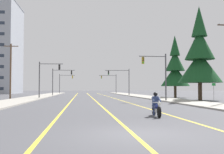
{
  "coord_description": "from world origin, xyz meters",
  "views": [
    {
      "loc": [
        -2.06,
        -10.07,
        1.68
      ],
      "look_at": [
        0.96,
        17.34,
        2.83
      ],
      "focal_mm": 44.27,
      "sensor_mm": 36.0,
      "label": 1
    }
  ],
  "objects_px": {
    "traffic_signal_near_left": "(46,74)",
    "street_sign": "(214,90)",
    "motorcycle_with_rider": "(156,107)",
    "traffic_signal_far_left": "(64,81)",
    "conifer_tree_right_verge_near": "(200,57)",
    "traffic_signal_mid_right": "(122,78)",
    "traffic_signal_far_right": "(111,81)",
    "conifer_tree_right_verge_far": "(175,69)",
    "traffic_signal_mid_left": "(59,78)",
    "traffic_signal_near_right": "(158,70)",
    "utility_pole_left_near": "(11,70)"
  },
  "relations": [
    {
      "from": "conifer_tree_right_verge_near",
      "to": "traffic_signal_near_right",
      "type": "bearing_deg",
      "value": -157.86
    },
    {
      "from": "traffic_signal_near_left",
      "to": "traffic_signal_far_left",
      "type": "relative_size",
      "value": 1.0
    },
    {
      "from": "traffic_signal_far_left",
      "to": "utility_pole_left_near",
      "type": "height_order",
      "value": "utility_pole_left_near"
    },
    {
      "from": "traffic_signal_far_left",
      "to": "conifer_tree_right_verge_near",
      "type": "bearing_deg",
      "value": -66.21
    },
    {
      "from": "street_sign",
      "to": "utility_pole_left_near",
      "type": "bearing_deg",
      "value": 149.25
    },
    {
      "from": "traffic_signal_mid_right",
      "to": "conifer_tree_right_verge_near",
      "type": "xyz_separation_m",
      "value": [
        7.51,
        -25.3,
        2.06
      ]
    },
    {
      "from": "conifer_tree_right_verge_far",
      "to": "traffic_signal_mid_right",
      "type": "bearing_deg",
      "value": 118.07
    },
    {
      "from": "traffic_signal_mid_right",
      "to": "traffic_signal_mid_left",
      "type": "height_order",
      "value": "same"
    },
    {
      "from": "traffic_signal_mid_right",
      "to": "conifer_tree_right_verge_near",
      "type": "height_order",
      "value": "conifer_tree_right_verge_near"
    },
    {
      "from": "traffic_signal_mid_right",
      "to": "conifer_tree_right_verge_far",
      "type": "distance_m",
      "value": 16.34
    },
    {
      "from": "utility_pole_left_near",
      "to": "conifer_tree_right_verge_near",
      "type": "bearing_deg",
      "value": -17.43
    },
    {
      "from": "traffic_signal_near_left",
      "to": "street_sign",
      "type": "relative_size",
      "value": 2.58
    },
    {
      "from": "traffic_signal_near_right",
      "to": "traffic_signal_mid_left",
      "type": "bearing_deg",
      "value": 117.49
    },
    {
      "from": "traffic_signal_near_right",
      "to": "traffic_signal_mid_left",
      "type": "height_order",
      "value": "same"
    },
    {
      "from": "traffic_signal_far_left",
      "to": "traffic_signal_near_right",
      "type": "bearing_deg",
      "value": -73.87
    },
    {
      "from": "traffic_signal_mid_right",
      "to": "street_sign",
      "type": "height_order",
      "value": "traffic_signal_mid_right"
    },
    {
      "from": "motorcycle_with_rider",
      "to": "utility_pole_left_near",
      "type": "bearing_deg",
      "value": 117.91
    },
    {
      "from": "traffic_signal_far_right",
      "to": "utility_pole_left_near",
      "type": "distance_m",
      "value": 45.96
    },
    {
      "from": "motorcycle_with_rider",
      "to": "traffic_signal_mid_left",
      "type": "relative_size",
      "value": 0.35
    },
    {
      "from": "traffic_signal_near_right",
      "to": "traffic_signal_mid_right",
      "type": "distance_m",
      "value": 28.1
    },
    {
      "from": "traffic_signal_mid_right",
      "to": "traffic_signal_far_left",
      "type": "height_order",
      "value": "same"
    },
    {
      "from": "traffic_signal_mid_left",
      "to": "traffic_signal_near_left",
      "type": "bearing_deg",
      "value": -93.21
    },
    {
      "from": "traffic_signal_far_left",
      "to": "street_sign",
      "type": "height_order",
      "value": "traffic_signal_far_left"
    },
    {
      "from": "motorcycle_with_rider",
      "to": "conifer_tree_right_verge_far",
      "type": "bearing_deg",
      "value": 68.93
    },
    {
      "from": "motorcycle_with_rider",
      "to": "traffic_signal_near_left",
      "type": "relative_size",
      "value": 0.35
    },
    {
      "from": "traffic_signal_near_right",
      "to": "traffic_signal_near_left",
      "type": "xyz_separation_m",
      "value": [
        -15.88,
        12.7,
        0.03
      ]
    },
    {
      "from": "motorcycle_with_rider",
      "to": "traffic_signal_mid_right",
      "type": "bearing_deg",
      "value": 84.17
    },
    {
      "from": "traffic_signal_mid_right",
      "to": "motorcycle_with_rider",
      "type": "bearing_deg",
      "value": -95.83
    },
    {
      "from": "street_sign",
      "to": "traffic_signal_near_right",
      "type": "bearing_deg",
      "value": 141.48
    },
    {
      "from": "conifer_tree_right_verge_near",
      "to": "traffic_signal_far_right",
      "type": "bearing_deg",
      "value": 98.48
    },
    {
      "from": "traffic_signal_far_left",
      "to": "conifer_tree_right_verge_near",
      "type": "relative_size",
      "value": 0.46
    },
    {
      "from": "traffic_signal_near_left",
      "to": "traffic_signal_far_right",
      "type": "xyz_separation_m",
      "value": [
        15.31,
        39.92,
        0.1
      ]
    },
    {
      "from": "traffic_signal_mid_right",
      "to": "traffic_signal_far_left",
      "type": "bearing_deg",
      "value": 120.31
    },
    {
      "from": "traffic_signal_mid_right",
      "to": "traffic_signal_far_left",
      "type": "xyz_separation_m",
      "value": [
        -14.79,
        25.3,
        -0.05
      ]
    },
    {
      "from": "street_sign",
      "to": "traffic_signal_mid_left",
      "type": "bearing_deg",
      "value": 121.62
    },
    {
      "from": "street_sign",
      "to": "traffic_signal_near_left",
      "type": "bearing_deg",
      "value": 141.38
    },
    {
      "from": "traffic_signal_near_right",
      "to": "conifer_tree_right_verge_near",
      "type": "bearing_deg",
      "value": 22.14
    },
    {
      "from": "street_sign",
      "to": "conifer_tree_right_verge_near",
      "type": "bearing_deg",
      "value": 78.11
    },
    {
      "from": "traffic_signal_mid_left",
      "to": "conifer_tree_right_verge_near",
      "type": "distance_m",
      "value": 34.01
    },
    {
      "from": "traffic_signal_near_right",
      "to": "conifer_tree_right_verge_far",
      "type": "relative_size",
      "value": 0.54
    },
    {
      "from": "traffic_signal_near_right",
      "to": "conifer_tree_right_verge_far",
      "type": "distance_m",
      "value": 15.44
    },
    {
      "from": "traffic_signal_mid_left",
      "to": "traffic_signal_far_right",
      "type": "height_order",
      "value": "same"
    },
    {
      "from": "traffic_signal_far_left",
      "to": "conifer_tree_right_verge_far",
      "type": "relative_size",
      "value": 0.54
    },
    {
      "from": "traffic_signal_mid_right",
      "to": "traffic_signal_mid_left",
      "type": "relative_size",
      "value": 1.0
    },
    {
      "from": "traffic_signal_mid_right",
      "to": "traffic_signal_far_right",
      "type": "relative_size",
      "value": 1.0
    },
    {
      "from": "traffic_signal_near_left",
      "to": "utility_pole_left_near",
      "type": "height_order",
      "value": "utility_pole_left_near"
    },
    {
      "from": "traffic_signal_mid_right",
      "to": "traffic_signal_far_right",
      "type": "height_order",
      "value": "same"
    },
    {
      "from": "traffic_signal_mid_left",
      "to": "utility_pole_left_near",
      "type": "relative_size",
      "value": 0.69
    },
    {
      "from": "conifer_tree_right_verge_far",
      "to": "street_sign",
      "type": "distance_m",
      "value": 18.44
    },
    {
      "from": "traffic_signal_near_right",
      "to": "conifer_tree_right_verge_near",
      "type": "relative_size",
      "value": 0.46
    }
  ]
}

